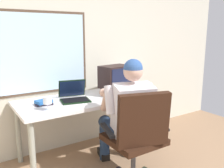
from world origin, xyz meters
TOP-DOWN VIEW (x-y plane):
  - wall_rear at (-0.03, 2.71)m, footprint 5.00×0.08m
  - desk at (-0.15, 2.28)m, footprint 1.77×0.74m
  - office_chair at (-0.10, 1.45)m, footprint 0.68×0.61m
  - person_seated at (-0.03, 1.72)m, footprint 0.64×0.88m
  - crt_monitor at (0.19, 2.27)m, footprint 0.42×0.31m
  - laptop at (-0.38, 2.30)m, footprint 0.37×0.37m
  - wine_glass at (-0.76, 2.08)m, footprint 0.09×0.09m
  - book_stack at (-0.74, 2.29)m, footprint 0.21×0.17m
  - cd_case at (0.51, 2.12)m, footprint 0.15×0.13m

SIDE VIEW (x-z plane):
  - office_chair at x=-0.10m, z-range 0.07..1.07m
  - desk at x=-0.15m, z-range 0.29..1.03m
  - person_seated at x=-0.03m, z-range 0.03..1.30m
  - cd_case at x=0.51m, z-range 0.74..0.75m
  - book_stack at x=-0.74m, z-range 0.74..0.79m
  - laptop at x=-0.38m, z-range 0.69..0.91m
  - wine_glass at x=-0.76m, z-range 0.77..0.91m
  - crt_monitor at x=0.19m, z-range 0.77..1.14m
  - wall_rear at x=-0.03m, z-range 0.00..2.61m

